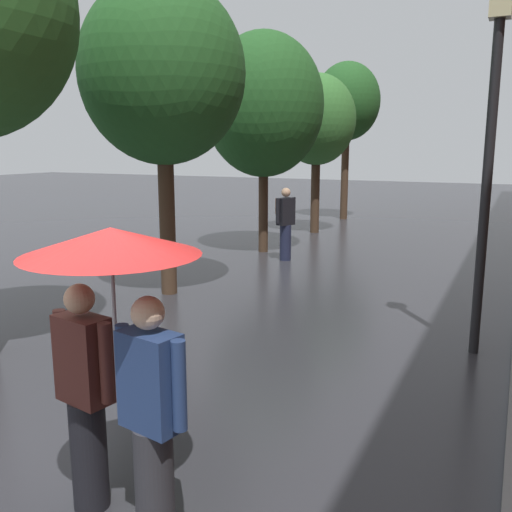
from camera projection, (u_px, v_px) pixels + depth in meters
name	position (u px, v px, depth m)	size (l,w,h in m)	color
street_tree_1	(163.00, 74.00, 9.31)	(2.78, 2.78, 5.35)	#473323
street_tree_2	(264.00, 106.00, 13.31)	(2.88, 2.88, 5.27)	#473323
street_tree_3	(317.00, 120.00, 16.44)	(2.31, 2.31, 4.70)	#473323
street_tree_4	(347.00, 102.00, 19.44)	(2.30, 2.30, 5.48)	#473323
couple_under_umbrella	(114.00, 331.00, 3.65)	(1.25, 1.16, 2.10)	black
street_lamp_post	(489.00, 151.00, 6.68)	(0.24, 0.24, 4.36)	black
pedestrian_walking_midground	(285.00, 222.00, 12.78)	(0.43, 0.55, 1.67)	#1E233D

